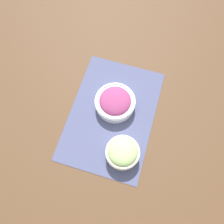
{
  "coord_description": "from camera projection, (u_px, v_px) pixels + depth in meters",
  "views": [
    {
      "loc": [
        -0.31,
        -0.09,
        0.93
      ],
      "look_at": [
        0.0,
        0.0,
        0.03
      ],
      "focal_mm": 35.0,
      "sensor_mm": 36.0,
      "label": 1
    }
  ],
  "objects": [
    {
      "name": "onion_bowl",
      "position": [
        115.0,
        102.0,
        0.97
      ],
      "size": [
        0.18,
        0.18,
        0.07
      ],
      "color": "silver",
      "rests_on": "placemat"
    },
    {
      "name": "placemat",
      "position": [
        112.0,
        114.0,
        0.99
      ],
      "size": [
        0.54,
        0.37,
        0.0
      ],
      "color": "#474C70",
      "rests_on": "ground_plane"
    },
    {
      "name": "ground_plane",
      "position": [
        112.0,
        115.0,
        0.99
      ],
      "size": [
        3.0,
        3.0,
        0.0
      ],
      "primitive_type": "plane",
      "color": "#513823"
    },
    {
      "name": "cucumber_bowl",
      "position": [
        123.0,
        152.0,
        0.88
      ],
      "size": [
        0.14,
        0.14,
        0.09
      ],
      "color": "silver",
      "rests_on": "placemat"
    }
  ]
}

